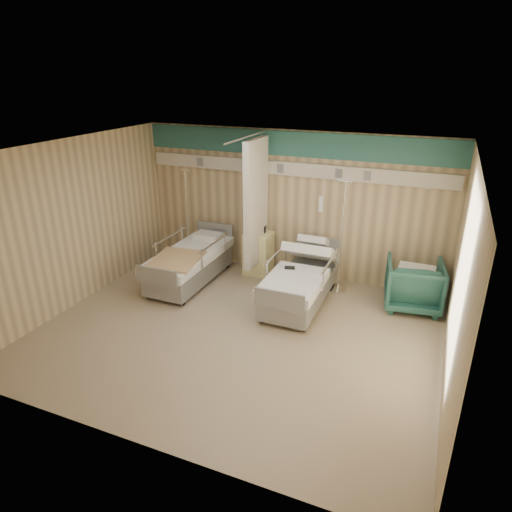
{
  "coord_description": "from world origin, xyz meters",
  "views": [
    {
      "loc": [
        2.63,
        -5.55,
        3.82
      ],
      "look_at": [
        0.06,
        0.6,
        1.07
      ],
      "focal_mm": 32.0,
      "sensor_mm": 36.0,
      "label": 1
    }
  ],
  "objects_px": {
    "bed_right": "(300,286)",
    "iv_stand_left": "(189,245)",
    "bedside_cabinet": "(258,253)",
    "iv_stand_right": "(339,269)",
    "visitor_armchair": "(414,285)",
    "bed_left": "(190,267)"
  },
  "relations": [
    {
      "from": "iv_stand_right",
      "to": "bed_left",
      "type": "bearing_deg",
      "value": -164.3
    },
    {
      "from": "bed_left",
      "to": "iv_stand_right",
      "type": "xyz_separation_m",
      "value": [
        2.7,
        0.76,
        0.11
      ]
    },
    {
      "from": "visitor_armchair",
      "to": "iv_stand_left",
      "type": "xyz_separation_m",
      "value": [
        -4.5,
        0.21,
        -0.02
      ]
    },
    {
      "from": "bed_left",
      "to": "bedside_cabinet",
      "type": "xyz_separation_m",
      "value": [
        1.05,
        0.9,
        0.11
      ]
    },
    {
      "from": "iv_stand_left",
      "to": "visitor_armchair",
      "type": "bearing_deg",
      "value": -2.66
    },
    {
      "from": "visitor_armchair",
      "to": "iv_stand_left",
      "type": "relative_size",
      "value": 0.47
    },
    {
      "from": "bed_right",
      "to": "bedside_cabinet",
      "type": "distance_m",
      "value": 1.46
    },
    {
      "from": "bed_left",
      "to": "bedside_cabinet",
      "type": "height_order",
      "value": "bedside_cabinet"
    },
    {
      "from": "bed_left",
      "to": "bedside_cabinet",
      "type": "bearing_deg",
      "value": 40.6
    },
    {
      "from": "iv_stand_right",
      "to": "iv_stand_left",
      "type": "xyz_separation_m",
      "value": [
        -3.18,
        0.05,
        -0.01
      ]
    },
    {
      "from": "bedside_cabinet",
      "to": "iv_stand_right",
      "type": "relative_size",
      "value": 0.41
    },
    {
      "from": "bed_left",
      "to": "visitor_armchair",
      "type": "bearing_deg",
      "value": 8.48
    },
    {
      "from": "bed_right",
      "to": "iv_stand_left",
      "type": "distance_m",
      "value": 2.8
    },
    {
      "from": "bedside_cabinet",
      "to": "iv_stand_left",
      "type": "bearing_deg",
      "value": -176.59
    },
    {
      "from": "bedside_cabinet",
      "to": "visitor_armchair",
      "type": "xyz_separation_m",
      "value": [
        2.97,
        -0.3,
        -0.0
      ]
    },
    {
      "from": "bed_left",
      "to": "iv_stand_right",
      "type": "height_order",
      "value": "iv_stand_right"
    },
    {
      "from": "bed_left",
      "to": "iv_stand_right",
      "type": "bearing_deg",
      "value": 15.7
    },
    {
      "from": "iv_stand_right",
      "to": "iv_stand_left",
      "type": "distance_m",
      "value": 3.18
    },
    {
      "from": "bed_left",
      "to": "iv_stand_left",
      "type": "bearing_deg",
      "value": 120.69
    },
    {
      "from": "bed_right",
      "to": "bed_left",
      "type": "relative_size",
      "value": 1.0
    },
    {
      "from": "bedside_cabinet",
      "to": "iv_stand_left",
      "type": "relative_size",
      "value": 0.43
    },
    {
      "from": "bed_left",
      "to": "visitor_armchair",
      "type": "height_order",
      "value": "visitor_armchair"
    }
  ]
}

